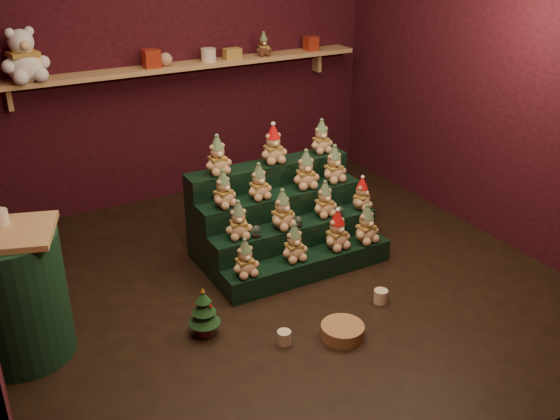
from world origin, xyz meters
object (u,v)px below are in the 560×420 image
riser_tier_front (309,266)px  white_bear (22,48)px  snow_globe_a (256,231)px  wicker_basket (342,331)px  mug_right (381,296)px  side_table (16,295)px  snow_globe_c (340,211)px  mini_christmas_tree (204,312)px  mug_left (284,337)px  brown_bear (264,44)px  snow_globe_b (298,222)px

riser_tier_front → white_bear: 2.86m
snow_globe_a → wicker_basket: size_ratio=0.33×
mug_right → side_table: bearing=164.9°
snow_globe_c → mug_right: 0.82m
riser_tier_front → snow_globe_c: snow_globe_c is taller
snow_globe_a → white_bear: white_bear is taller
snow_globe_c → mug_right: size_ratio=0.84×
riser_tier_front → wicker_basket: (-0.21, -0.78, -0.04)m
mini_christmas_tree → mug_left: (0.41, -0.34, -0.13)m
snow_globe_a → wicker_basket: bearing=-80.4°
mug_left → side_table: bearing=154.4°
riser_tier_front → wicker_basket: 0.80m
mini_christmas_tree → white_bear: size_ratio=0.67×
white_bear → snow_globe_a: bearing=-64.1°
snow_globe_a → brown_bear: 2.20m
snow_globe_b → brown_bear: (0.60, 1.70, 1.03)m
snow_globe_b → side_table: size_ratio=0.10×
white_bear → mug_left: bearing=-77.9°
riser_tier_front → snow_globe_b: snow_globe_b is taller
riser_tier_front → brown_bear: bearing=72.3°
mug_right → white_bear: (-1.84, 2.43, 1.54)m
snow_globe_c → snow_globe_a: bearing=180.0°
snow_globe_b → white_bear: (-1.57, 1.70, 1.19)m
side_table → white_bear: bearing=92.7°
snow_globe_a → side_table: size_ratio=0.11×
riser_tier_front → side_table: side_table is taller
snow_globe_b → snow_globe_c: snow_globe_b is taller
snow_globe_c → white_bear: white_bear is taller
wicker_basket → mug_right: bearing=23.9°
snow_globe_c → side_table: side_table is taller
mug_right → brown_bear: bearing=82.3°
snow_globe_c → mug_left: bearing=-139.8°
mini_christmas_tree → wicker_basket: mini_christmas_tree is taller
side_table → brown_bear: brown_bear is taller
wicker_basket → riser_tier_front: bearing=75.0°
snow_globe_a → snow_globe_c: (0.74, -0.00, -0.01)m
snow_globe_b → mini_christmas_tree: snow_globe_b is taller
riser_tier_front → mini_christmas_tree: 1.04m
snow_globe_b → brown_bear: size_ratio=0.40×
riser_tier_front → mug_right: size_ratio=13.95×
snow_globe_c → brown_bear: bearing=82.8°
snow_globe_a → snow_globe_b: (0.36, -0.00, -0.00)m
brown_bear → snow_globe_c: bearing=-85.4°
riser_tier_front → brown_bear: brown_bear is taller
white_bear → brown_bear: 2.18m
snow_globe_a → white_bear: (-1.21, 1.70, 1.18)m
white_bear → riser_tier_front: bearing=-59.2°
wicker_basket → snow_globe_a: bearing=99.6°
side_table → mini_christmas_tree: size_ratio=2.41×
riser_tier_front → side_table: bearing=178.3°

